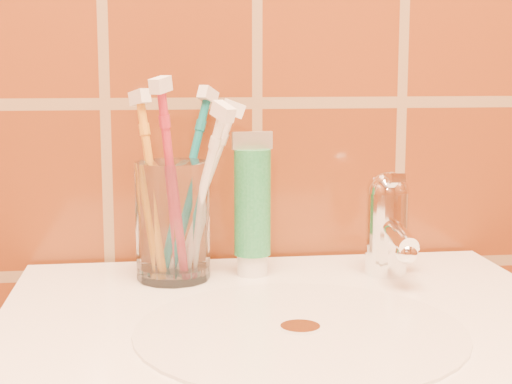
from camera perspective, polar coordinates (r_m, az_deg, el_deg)
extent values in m
cylinder|color=silver|center=(0.72, 3.24, -9.98)|extent=(0.30, 0.30, 0.00)
cylinder|color=white|center=(0.71, 3.24, -9.83)|extent=(0.04, 0.04, 0.00)
cylinder|color=white|center=(0.87, -6.07, -2.12)|extent=(0.09, 0.09, 0.13)
cylinder|color=white|center=(0.90, -0.26, -5.29)|extent=(0.04, 0.04, 0.02)
cylinder|color=#1D7B41|center=(0.88, -0.26, -0.76)|extent=(0.04, 0.04, 0.12)
cube|color=beige|center=(0.88, -0.27, 3.77)|extent=(0.05, 0.01, 0.02)
cylinder|color=white|center=(0.91, 9.47, -2.98)|extent=(0.05, 0.05, 0.09)
sphere|color=white|center=(0.90, 9.54, -0.02)|extent=(0.05, 0.05, 0.05)
cylinder|color=white|center=(0.87, 10.21, -3.02)|extent=(0.02, 0.09, 0.03)
cube|color=white|center=(0.89, 9.80, 1.01)|extent=(0.02, 0.06, 0.01)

